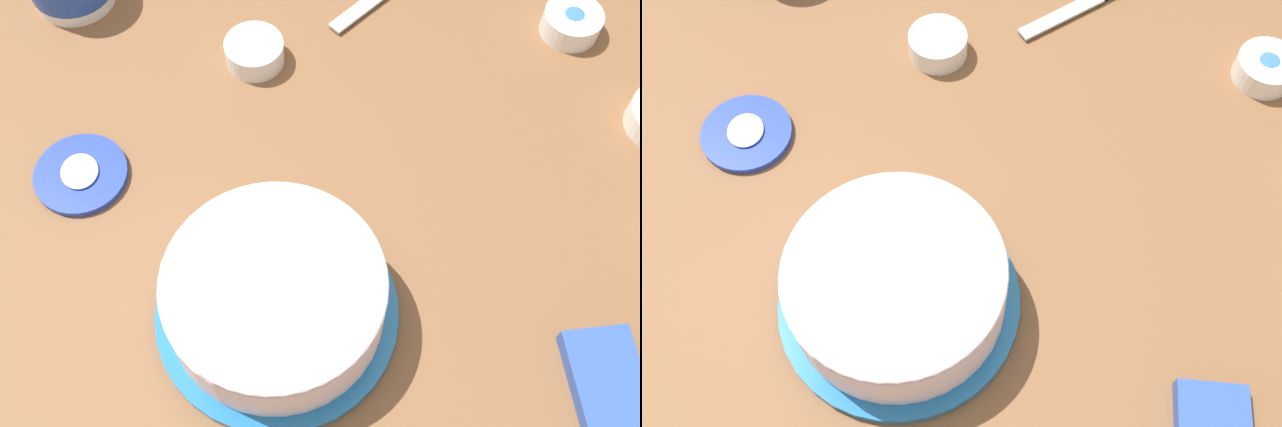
{
  "view_description": "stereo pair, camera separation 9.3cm",
  "coord_description": "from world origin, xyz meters",
  "views": [
    {
      "loc": [
        -0.47,
        0.17,
        0.86
      ],
      "look_at": [
        -0.05,
        0.04,
        0.04
      ],
      "focal_mm": 43.12,
      "sensor_mm": 36.0,
      "label": 1
    },
    {
      "loc": [
        -0.49,
        0.08,
        0.86
      ],
      "look_at": [
        -0.05,
        0.04,
        0.04
      ],
      "focal_mm": 43.12,
      "sensor_mm": 36.0,
      "label": 2
    }
  ],
  "objects": [
    {
      "name": "frosting_tub_lid",
      "position": [
        0.1,
        0.32,
        0.01
      ],
      "size": [
        0.12,
        0.12,
        0.02
      ],
      "color": "#233DAD",
      "rests_on": "ground_plane"
    },
    {
      "name": "sprinkle_bowl_pink",
      "position": [
        0.23,
        0.06,
        0.02
      ],
      "size": [
        0.08,
        0.08,
        0.04
      ],
      "color": "white",
      "rests_on": "ground_plane"
    },
    {
      "name": "ground_plane",
      "position": [
        0.0,
        0.0,
        0.0
      ],
      "size": [
        1.54,
        1.54,
        0.0
      ],
      "primitive_type": "plane",
      "color": "brown"
    },
    {
      "name": "sprinkle_bowl_blue",
      "position": [
        0.15,
        -0.39,
        0.02
      ],
      "size": [
        0.08,
        0.08,
        0.04
      ],
      "color": "white",
      "rests_on": "ground_plane"
    },
    {
      "name": "frosted_cake",
      "position": [
        -0.15,
        0.12,
        0.05
      ],
      "size": [
        0.28,
        0.28,
        0.11
      ],
      "color": "#1E6BB2",
      "rests_on": "ground_plane"
    },
    {
      "name": "candy_box_lower",
      "position": [
        -0.34,
        -0.21,
        0.01
      ],
      "size": [
        0.15,
        0.1,
        0.02
      ],
      "primitive_type": "cube",
      "rotation": [
        0.0,
        0.0,
        -0.17
      ],
      "color": "#2D51B2",
      "rests_on": "ground_plane"
    }
  ]
}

